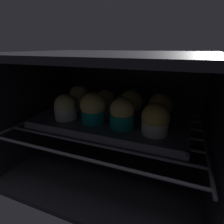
{
  "coord_description": "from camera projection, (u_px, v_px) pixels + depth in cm",
  "views": [
    {
      "loc": [
        19.67,
        -26.22,
        37.03
      ],
      "look_at": [
        0.0,
        23.31,
        17.58
      ],
      "focal_mm": 28.89,
      "sensor_mm": 36.0,
      "label": 1
    }
  ],
  "objects": [
    {
      "name": "muffin_row1_col0",
      "position": [
        80.0,
        98.0,
        0.65
      ],
      "size": [
        7.29,
        7.29,
        8.91
      ],
      "color": "silver",
      "rests_on": "baking_tray"
    },
    {
      "name": "oven_cavity",
      "position": [
        115.0,
        111.0,
        0.59
      ],
      "size": [
        59.0,
        47.0,
        37.0
      ],
      "color": "black",
      "rests_on": "ground"
    },
    {
      "name": "muffin_row1_col1",
      "position": [
        106.0,
        102.0,
        0.62
      ],
      "size": [
        6.99,
        6.99,
        8.14
      ],
      "color": "silver",
      "rests_on": "baking_tray"
    },
    {
      "name": "muffin_row1_col3",
      "position": [
        160.0,
        108.0,
        0.55
      ],
      "size": [
        7.67,
        7.67,
        8.77
      ],
      "color": "#1928B7",
      "rests_on": "baking_tray"
    },
    {
      "name": "oven_rack",
      "position": [
        110.0,
        125.0,
        0.57
      ],
      "size": [
        54.8,
        42.0,
        0.8
      ],
      "color": "#51515B",
      "rests_on": "oven_cavity"
    },
    {
      "name": "muffin_row0_col1",
      "position": [
        93.0,
        108.0,
        0.54
      ],
      "size": [
        7.67,
        7.67,
        9.41
      ],
      "color": "#0C8C84",
      "rests_on": "baking_tray"
    },
    {
      "name": "muffin_row0_col0",
      "position": [
        65.0,
        107.0,
        0.57
      ],
      "size": [
        6.99,
        6.99,
        7.9
      ],
      "color": "silver",
      "rests_on": "baking_tray"
    },
    {
      "name": "baking_tray",
      "position": [
        112.0,
        120.0,
        0.58
      ],
      "size": [
        45.87,
        27.13,
        2.2
      ],
      "color": "#4C4C51",
      "rests_on": "oven_rack"
    },
    {
      "name": "muffin_row0_col2",
      "position": [
        122.0,
        113.0,
        0.51
      ],
      "size": [
        6.99,
        6.99,
        8.99
      ],
      "color": "#0C8C84",
      "rests_on": "baking_tray"
    },
    {
      "name": "muffin_row1_col2",
      "position": [
        130.0,
        105.0,
        0.58
      ],
      "size": [
        7.66,
        7.66,
        9.25
      ],
      "color": "#7A238C",
      "rests_on": "baking_tray"
    },
    {
      "name": "muffin_row0_col3",
      "position": [
        155.0,
        120.0,
        0.47
      ],
      "size": [
        7.43,
        7.43,
        8.29
      ],
      "color": "silver",
      "rests_on": "baking_tray"
    }
  ]
}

